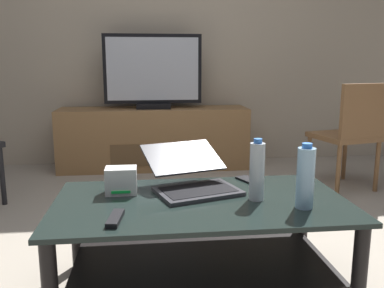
% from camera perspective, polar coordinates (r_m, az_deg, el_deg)
% --- Properties ---
extents(ground_plane, '(7.68, 7.68, 0.00)m').
position_cam_1_polar(ground_plane, '(2.19, 1.18, -16.75)').
color(ground_plane, '#9E9384').
extents(back_wall, '(6.40, 0.12, 2.80)m').
position_cam_1_polar(back_wall, '(4.33, -3.17, 16.21)').
color(back_wall, '#B2A38C').
rests_on(back_wall, ground).
extents(coffee_table, '(1.28, 0.69, 0.44)m').
position_cam_1_polar(coffee_table, '(1.85, 1.26, -11.74)').
color(coffee_table, black).
rests_on(coffee_table, ground).
extents(media_cabinet, '(1.83, 0.46, 0.59)m').
position_cam_1_polar(media_cabinet, '(4.05, -5.32, 0.82)').
color(media_cabinet, olive).
rests_on(media_cabinet, ground).
extents(television, '(0.93, 0.20, 0.70)m').
position_cam_1_polar(television, '(3.96, -5.48, 9.83)').
color(television, black).
rests_on(television, media_cabinet).
extents(dining_chair, '(0.53, 0.53, 0.87)m').
position_cam_1_polar(dining_chair, '(3.51, 21.30, 1.72)').
color(dining_chair, brown).
rests_on(dining_chair, ground).
extents(laptop, '(0.48, 0.51, 0.19)m').
position_cam_1_polar(laptop, '(1.94, -0.08, -4.61)').
color(laptop, '#333338').
rests_on(laptop, coffee_table).
extents(router_box, '(0.14, 0.10, 0.12)m').
position_cam_1_polar(router_box, '(1.90, -9.85, -5.04)').
color(router_box, white).
rests_on(router_box, coffee_table).
extents(water_bottle_near, '(0.07, 0.07, 0.27)m').
position_cam_1_polar(water_bottle_near, '(1.74, 15.54, -4.52)').
color(water_bottle_near, '#99C6E5').
rests_on(water_bottle_near, coffee_table).
extents(water_bottle_far, '(0.07, 0.07, 0.27)m').
position_cam_1_polar(water_bottle_far, '(1.79, 9.05, -3.75)').
color(water_bottle_far, silver).
rests_on(water_bottle_far, coffee_table).
extents(cell_phone, '(0.12, 0.16, 0.01)m').
position_cam_1_polar(cell_phone, '(2.10, 7.92, -4.97)').
color(cell_phone, black).
rests_on(cell_phone, coffee_table).
extents(tv_remote, '(0.06, 0.16, 0.02)m').
position_cam_1_polar(tv_remote, '(1.60, -10.66, -10.16)').
color(tv_remote, black).
rests_on(tv_remote, coffee_table).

